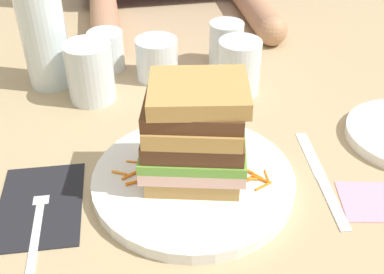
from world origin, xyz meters
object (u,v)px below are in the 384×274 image
Objects in this scene: sandwich at (197,134)px; napkin_dark at (40,204)px; fork at (38,215)px; empty_tumbler_0 at (226,44)px; empty_tumbler_2 at (90,72)px; napkin_pink at (376,201)px; empty_tumbler_1 at (157,59)px; main_plate at (196,180)px; knife at (322,179)px; empty_tumbler_3 at (106,50)px; water_bottle at (38,6)px; juice_glass at (239,69)px.

napkin_dark is (-0.20, -0.00, -0.08)m from sandwich.
fork is 2.04× the size of empty_tumbler_0.
napkin_pink is at bearing -42.41° from empty_tumbler_2.
fork is 0.37m from empty_tumbler_1.
main_plate is at bearing -62.23° from empty_tumbler_2.
sandwich is 0.22m from fork.
main_plate reaches higher than fork.
napkin_dark is 0.46m from empty_tumbler_0.
empty_tumbler_3 is at bearing 125.93° from knife.
empty_tumbler_0 is 0.22m from empty_tumbler_3.
napkin_pink is (0.32, -0.42, -0.03)m from empty_tumbler_3.
sandwich is 1.67× the size of napkin_pink.
fork is 1.68× the size of empty_tumbler_2.
main_plate is at bearing -57.31° from water_bottle.
main_plate is 0.84× the size of water_bottle.
napkin_dark is at bearing -144.31° from juice_glass.
knife is 0.35m from empty_tumbler_0.
napkin_pink is at bearing -75.78° from empty_tumbler_0.
fork is 0.53× the size of water_bottle.
water_bottle is 4.27× the size of empty_tumbler_1.
knife is at bearing -7.15° from sandwich.
knife is 0.25m from juice_glass.
fork is at bearing -90.22° from water_bottle.
napkin_pink is at bearing -18.32° from main_plate.
fork is 1.87× the size of napkin_pink.
sandwich is 0.28m from empty_tumbler_2.
empty_tumbler_0 is (-0.05, 0.35, 0.04)m from knife.
empty_tumbler_2 is at bearing 174.96° from juice_glass.
knife is 0.46m from empty_tumbler_3.
empty_tumbler_0 reaches higher than empty_tumbler_3.
main_plate is 0.17m from knife.
juice_glass is at bearing 62.80° from sandwich.
empty_tumbler_2 reaches higher than napkin_dark.
fork is at bearing -172.98° from main_plate.
sandwich is 0.37m from empty_tumbler_3.
napkin_dark is 0.43m from napkin_pink.
main_plate is at bearing -87.29° from empty_tumbler_1.
empty_tumbler_1 is at bearing -4.36° from water_bottle.
knife is (0.17, -0.02, -0.08)m from sandwich.
empty_tumbler_1 is at bearing 122.25° from napkin_pink.
main_plate is 0.35m from empty_tumbler_0.
main_plate is at bearing -138.37° from sandwich.
juice_glass is 1.32× the size of empty_tumbler_3.
empty_tumbler_0 is (0.00, 0.10, -0.00)m from juice_glass.
empty_tumbler_2 is (-0.30, 0.27, 0.05)m from knife.
empty_tumbler_2 reaches higher than knife.
juice_glass is at bearing -30.26° from empty_tumbler_3.
sandwich is (0.00, 0.00, 0.07)m from main_plate.
empty_tumbler_2 reaches higher than napkin_pink.
knife and napkin_pink have the same top height.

